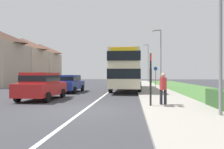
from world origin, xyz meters
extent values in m
plane|color=#38383D|center=(0.00, 0.00, 0.00)|extent=(120.00, 120.00, 0.00)
cube|color=silver|center=(0.00, 8.00, 0.00)|extent=(0.14, 60.00, 0.01)
cube|color=#9E998E|center=(4.20, 6.00, 0.06)|extent=(3.20, 68.00, 0.12)
cube|color=#477538|center=(8.50, 6.00, 0.04)|extent=(6.00, 68.00, 0.08)
cube|color=beige|center=(1.50, 11.41, 1.32)|extent=(2.50, 10.84, 1.65)
cube|color=beige|center=(1.50, 11.41, 2.92)|extent=(2.45, 10.63, 1.55)
cube|color=black|center=(1.50, 11.41, 1.65)|extent=(2.52, 10.90, 0.76)
cube|color=black|center=(1.50, 11.41, 3.00)|extent=(2.52, 10.90, 0.72)
cube|color=gold|center=(1.50, 6.04, 3.42)|extent=(2.00, 0.08, 0.44)
cylinder|color=black|center=(0.25, 14.77, 0.50)|extent=(0.30, 1.00, 1.00)
cylinder|color=black|center=(2.75, 14.77, 0.50)|extent=(0.30, 1.00, 1.00)
cylinder|color=black|center=(0.25, 8.43, 0.50)|extent=(0.30, 1.00, 1.00)
cylinder|color=black|center=(2.75, 8.43, 0.50)|extent=(0.30, 1.00, 1.00)
cube|color=#B21E1E|center=(-3.56, 3.32, 0.69)|extent=(1.85, 3.95, 0.78)
cube|color=#B21E1E|center=(-3.56, 3.12, 1.39)|extent=(1.63, 2.17, 0.64)
cube|color=black|center=(-3.56, 3.12, 1.36)|extent=(1.66, 2.19, 0.36)
cylinder|color=black|center=(-4.47, 4.54, 0.30)|extent=(0.20, 0.60, 0.60)
cylinder|color=black|center=(-2.65, 4.54, 0.30)|extent=(0.20, 0.60, 0.60)
cylinder|color=black|center=(-4.47, 2.09, 0.30)|extent=(0.20, 0.60, 0.60)
cylinder|color=black|center=(-2.65, 2.09, 0.30)|extent=(0.20, 0.60, 0.60)
cube|color=navy|center=(-3.49, 8.65, 0.65)|extent=(1.70, 4.18, 0.69)
cube|color=navy|center=(-3.49, 8.45, 1.27)|extent=(1.50, 2.30, 0.57)
cube|color=black|center=(-3.49, 8.45, 1.25)|extent=(1.53, 2.32, 0.32)
cylinder|color=black|center=(-4.33, 9.95, 0.30)|extent=(0.20, 0.60, 0.60)
cylinder|color=black|center=(-2.65, 9.95, 0.30)|extent=(0.20, 0.60, 0.60)
cylinder|color=black|center=(-4.33, 7.36, 0.30)|extent=(0.20, 0.60, 0.60)
cylinder|color=black|center=(-2.65, 7.36, 0.30)|extent=(0.20, 0.60, 0.60)
cylinder|color=#23232D|center=(3.55, 1.22, 0.42)|extent=(0.14, 0.14, 0.85)
cylinder|color=#23232D|center=(3.75, 1.22, 0.42)|extent=(0.14, 0.14, 0.85)
cylinder|color=#BF3333|center=(3.65, 1.22, 1.15)|extent=(0.34, 0.34, 0.60)
sphere|color=tan|center=(3.65, 1.22, 1.56)|extent=(0.22, 0.22, 0.22)
cylinder|color=black|center=(3.00, 0.80, 1.30)|extent=(0.09, 0.09, 2.60)
cube|color=red|center=(3.00, 0.80, 2.40)|extent=(0.04, 0.44, 0.32)
cube|color=black|center=(3.00, 0.82, 1.55)|extent=(0.06, 0.52, 0.68)
cylinder|color=slate|center=(4.87, 14.74, 1.05)|extent=(0.08, 0.08, 2.10)
cylinder|color=blue|center=(4.87, 14.74, 2.30)|extent=(0.44, 0.03, 0.44)
cylinder|color=slate|center=(5.33, -1.12, 4.24)|extent=(0.12, 0.12, 8.47)
cylinder|color=slate|center=(5.46, 14.64, 3.40)|extent=(0.12, 0.12, 6.81)
cube|color=slate|center=(5.01, 14.64, 6.76)|extent=(0.90, 0.10, 0.10)
cube|color=silver|center=(4.56, 14.64, 6.69)|extent=(0.36, 0.20, 0.14)
cylinder|color=slate|center=(5.52, 33.46, 3.97)|extent=(0.12, 0.12, 7.94)
cube|color=slate|center=(5.07, 33.46, 7.89)|extent=(0.90, 0.10, 0.10)
cube|color=silver|center=(4.62, 33.46, 7.82)|extent=(0.36, 0.20, 0.14)
cube|color=#C1A88E|center=(-15.90, 21.89, 2.85)|extent=(6.59, 6.15, 5.69)
pyramid|color=brown|center=(-15.90, 21.89, 6.66)|extent=(6.59, 6.15, 1.94)
cube|color=#C1A88E|center=(-15.90, 28.16, 2.85)|extent=(6.59, 6.15, 5.69)
pyramid|color=brown|center=(-15.90, 28.16, 6.66)|extent=(6.59, 6.15, 1.94)
camera|label=1|loc=(2.13, -8.61, 1.59)|focal=31.47mm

